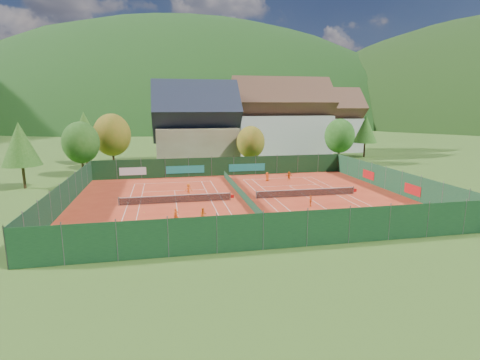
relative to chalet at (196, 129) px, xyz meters
name	(u,v)px	position (x,y,z in m)	size (l,w,h in m)	color
ground	(243,200)	(3.00, -30.00, -6.64)	(600.00, 600.00, 0.00)	#33571B
clay_pad	(243,199)	(3.00, -30.00, -6.62)	(40.00, 32.00, 0.01)	#B9331B
court_markings_left	(176,203)	(-5.00, -30.00, -6.61)	(11.03, 23.83, 0.00)	white
court_markings_right	(306,196)	(11.00, -30.00, -6.61)	(11.03, 23.83, 0.00)	white
tennis_net_left	(177,198)	(-4.85, -30.00, -6.12)	(13.30, 0.10, 1.02)	#59595B
tennis_net_right	(307,192)	(11.15, -30.00, -6.12)	(13.30, 0.10, 1.02)	#59595B
court_divider	(243,195)	(3.00, -30.00, -6.12)	(0.03, 28.80, 1.00)	#143923
fence_north	(220,167)	(2.54, -14.01, -5.16)	(40.00, 0.10, 3.00)	#123318
fence_south	(285,230)	(3.00, -46.00, -5.12)	(40.00, 0.04, 3.00)	#163C1E
fence_west	(65,195)	(-17.00, -30.00, -5.12)	(0.04, 32.00, 3.00)	#143720
fence_east	(393,181)	(23.00, -29.95, -5.14)	(0.09, 32.00, 3.00)	#163D23
chalet	(196,129)	(0.00, 0.00, 0.00)	(16.20, 12.00, 16.00)	tan
hotel_block_a	(281,123)	(19.00, 6.00, 0.76)	(21.60, 11.00, 17.25)	silver
hotel_block_b	(325,124)	(33.00, 14.00, -0.01)	(17.28, 10.00, 15.50)	silver
tree_west_front	(81,142)	(-19.00, -10.00, -1.23)	(5.72, 5.72, 8.69)	#48301A
tree_west_mid	(112,135)	(-15.00, -4.00, -0.56)	(6.44, 6.44, 9.78)	#482A19
tree_west_back	(85,129)	(-21.00, 4.00, 0.11)	(5.60, 5.60, 10.00)	#482A19
tree_center	(251,142)	(9.00, -8.00, -1.91)	(5.01, 5.01, 7.60)	#4C341B
tree_east_front	(340,136)	(27.00, -6.00, -1.23)	(5.72, 5.72, 8.69)	#4D371B
tree_east_mid	(366,129)	(37.00, 2.00, -0.56)	(5.04, 5.04, 9.00)	#462B19
tree_west_side	(20,144)	(-25.00, -18.00, -0.56)	(5.04, 5.04, 9.00)	#483319
tree_east_back	(317,125)	(29.00, 10.00, 0.12)	(7.15, 7.15, 10.86)	#4C341B
mountain_backdrop	(216,174)	(31.54, 203.48, -46.26)	(820.00, 530.00, 242.00)	black
ball_hopper	(408,220)	(16.12, -42.88, -6.07)	(0.34, 0.34, 0.80)	slate
loose_ball_0	(144,212)	(-8.46, -33.49, -6.59)	(0.07, 0.07, 0.07)	#CCD833
loose_ball_1	(331,228)	(8.69, -42.17, -6.59)	(0.07, 0.07, 0.07)	#CCD833
loose_ball_2	(241,188)	(3.97, -23.56, -6.59)	(0.07, 0.07, 0.07)	#CCD833
player_left_near	(176,216)	(-5.24, -37.74, -5.90)	(0.53, 0.35, 1.45)	#D95013
player_left_mid	(203,215)	(-2.64, -37.73, -5.94)	(0.66, 0.52, 1.36)	#D45D12
player_left_far	(188,190)	(-3.33, -26.67, -5.86)	(0.99, 0.57, 1.53)	#FE5F16
player_right_near	(311,201)	(9.75, -34.58, -6.00)	(0.74, 0.31, 1.26)	#E15214
player_right_far_a	(267,177)	(8.83, -19.72, -5.95)	(0.66, 0.43, 1.34)	#E35114
player_right_far_b	(289,176)	(12.15, -20.03, -5.94)	(1.28, 0.41, 1.38)	#D05812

